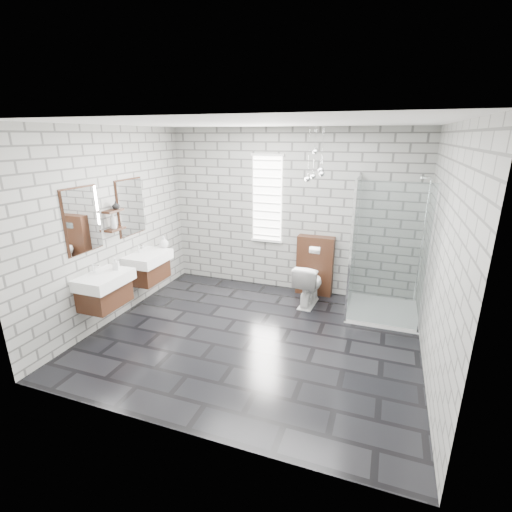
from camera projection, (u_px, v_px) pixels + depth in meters
The scene contains 20 objects.
floor at pixel (253, 337), 4.97m from camera, with size 4.20×3.60×0.02m, color black.
ceiling at pixel (253, 122), 4.13m from camera, with size 4.20×3.60×0.02m, color white.
wall_back at pixel (290, 212), 6.17m from camera, with size 4.20×0.02×2.70m, color #9F9F99.
wall_front at pixel (174, 297), 2.93m from camera, with size 4.20×0.02×2.70m, color #9F9F99.
wall_left at pixel (113, 226), 5.23m from camera, with size 0.02×3.60×2.70m, color #9F9F99.
wall_right at pixel (442, 258), 3.87m from camera, with size 0.02×3.60×2.70m, color #9F9F99.
vanity_left at pixel (102, 281), 4.85m from camera, with size 0.47×0.70×1.57m.
vanity_right at pixel (146, 259), 5.70m from camera, with size 0.47×0.70×1.57m.
shelf_lower at pixel (115, 229), 5.17m from camera, with size 0.14×0.30×0.03m, color #402213.
shelf_upper at pixel (113, 211), 5.09m from camera, with size 0.14×0.30×0.03m, color #402213.
window at pixel (267, 199), 6.21m from camera, with size 0.56×0.05×1.48m.
cistern_panel at pixel (315, 265), 6.18m from camera, with size 0.60×0.20×1.00m, color #402213.
flush_plate at pixel (315, 250), 6.00m from camera, with size 0.18×0.01×0.12m, color silver.
shower_enclosure at pixel (378, 284), 5.39m from camera, with size 1.00×1.00×2.03m.
pendant_cluster at pixel (316, 170), 5.40m from camera, with size 0.28×0.21×0.78m.
toilet at pixel (309, 284), 5.82m from camera, with size 0.38×0.66×0.68m, color white.
soap_bottle_a at pixel (116, 264), 4.95m from camera, with size 0.07×0.08×0.17m, color #B2B2B2.
soap_bottle_b at pixel (164, 242), 5.93m from camera, with size 0.15×0.15×0.19m, color #B2B2B2.
soap_bottle_c at pixel (113, 221), 5.09m from camera, with size 0.09×0.09×0.23m, color #B2B2B2.
vase at pixel (116, 205), 5.11m from camera, with size 0.10×0.10×0.11m, color #B2B2B2.
Camera 1 is at (1.52, -4.12, 2.57)m, focal length 26.00 mm.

